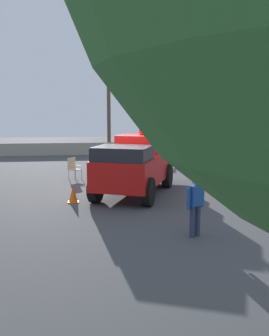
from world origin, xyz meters
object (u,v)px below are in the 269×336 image
at_px(lawn_chair_near_truck, 124,165).
at_px(utility_pole, 109,97).
at_px(spectator_seated, 124,163).
at_px(traffic_cone, 73,194).
at_px(oak_tree_distant, 255,82).
at_px(spectator_standing, 195,202).
at_px(lawn_chair_spare, 73,167).
at_px(vintage_fire_truck, 136,164).
at_px(lawn_chair_by_car, 101,167).

height_order(lawn_chair_near_truck, utility_pole, utility_pole).
relative_size(lawn_chair_near_truck, spectator_seated, 0.79).
bearing_deg(lawn_chair_near_truck, traffic_cone, -114.30).
bearing_deg(oak_tree_distant, lawn_chair_near_truck, -141.46).
bearing_deg(traffic_cone, spectator_seated, 64.98).
height_order(spectator_seated, spectator_standing, spectator_standing).
bearing_deg(utility_pole, spectator_standing, -86.24).
relative_size(lawn_chair_spare, spectator_standing, 0.61).
height_order(spectator_seated, utility_pole, utility_pole).
relative_size(spectator_seated, oak_tree_distant, 0.17).
distance_m(lawn_chair_spare, spectator_seated, 2.52).
distance_m(lawn_chair_near_truck, spectator_standing, 9.68).
relative_size(vintage_fire_truck, traffic_cone, 9.96).
bearing_deg(utility_pole, lawn_chair_by_car, -95.72).
height_order(spectator_seated, oak_tree_distant, oak_tree_distant).
height_order(lawn_chair_near_truck, lawn_chair_by_car, same).
height_order(vintage_fire_truck, lawn_chair_near_truck, vintage_fire_truck).
height_order(spectator_seated, traffic_cone, spectator_seated).
bearing_deg(vintage_fire_truck, lawn_chair_near_truck, 92.27).
xyz_separation_m(lawn_chair_spare, spectator_seated, (2.52, 0.10, 0.11)).
xyz_separation_m(spectator_standing, oak_tree_distant, (9.12, 17.73, 4.25)).
bearing_deg(vintage_fire_truck, spectator_seated, 92.05).
bearing_deg(traffic_cone, utility_pole, 81.55).
distance_m(spectator_standing, oak_tree_distant, 20.39).
bearing_deg(lawn_chair_by_car, lawn_chair_spare, 174.45).
distance_m(vintage_fire_truck, traffic_cone, 2.99).
bearing_deg(lawn_chair_by_car, oak_tree_distant, 36.73).
bearing_deg(lawn_chair_by_car, vintage_fire_truck, -69.56).
bearing_deg(spectator_seated, vintage_fire_truck, -87.95).
bearing_deg(traffic_cone, lawn_chair_by_car, 76.18).
xyz_separation_m(spectator_seated, utility_pole, (-0.20, 9.56, 3.45)).
bearing_deg(spectator_standing, traffic_cone, 128.05).
relative_size(lawn_chair_by_car, spectator_seated, 0.79).
relative_size(spectator_seated, spectator_standing, 0.77).
distance_m(vintage_fire_truck, lawn_chair_near_truck, 3.94).
bearing_deg(spectator_standing, lawn_chair_spare, 110.81).
bearing_deg(lawn_chair_by_car, spectator_seated, 10.84).
bearing_deg(spectator_seated, traffic_cone, -115.02).
xyz_separation_m(lawn_chair_near_truck, traffic_cone, (-2.36, -5.23, -0.28)).
height_order(lawn_chair_near_truck, spectator_standing, spectator_standing).
bearing_deg(spectator_standing, lawn_chair_by_car, 103.56).
bearing_deg(lawn_chair_spare, traffic_cone, -88.44).
distance_m(lawn_chair_near_truck, lawn_chair_spare, 2.51).
bearing_deg(lawn_chair_near_truck, spectator_seated, -81.61).
xyz_separation_m(lawn_chair_spare, traffic_cone, (0.14, -5.00, -0.28)).
xyz_separation_m(lawn_chair_near_truck, utility_pole, (-0.18, 9.43, 3.55)).
relative_size(lawn_chair_by_car, traffic_cone, 1.61).
xyz_separation_m(vintage_fire_truck, spectator_standing, (0.92, -5.73, -0.23)).
bearing_deg(spectator_standing, lawn_chair_near_truck, 96.36).
bearing_deg(oak_tree_distant, vintage_fire_truck, -129.90).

